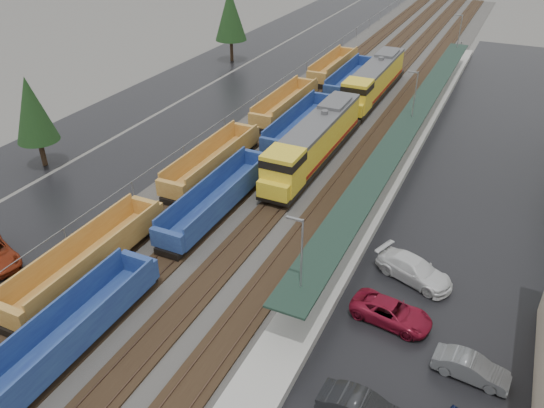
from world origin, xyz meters
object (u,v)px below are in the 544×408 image
(locomotive_lead, at_px, (314,142))
(parked_car_east_c, at_px, (414,270))
(well_string_blue, at_px, (219,199))
(locomotive_trail, at_px, (374,81))
(parked_car_east_b, at_px, (391,313))
(parked_car_east_e, at_px, (471,368))
(well_string_yellow, at_px, (160,203))

(locomotive_lead, xyz_separation_m, parked_car_east_c, (12.93, -13.58, -1.65))
(well_string_blue, bearing_deg, locomotive_trail, 82.98)
(well_string_blue, bearing_deg, parked_car_east_b, -22.74)
(parked_car_east_e, bearing_deg, well_string_blue, 71.83)
(locomotive_lead, height_order, well_string_blue, locomotive_lead)
(well_string_yellow, bearing_deg, locomotive_trail, 77.20)
(well_string_blue, height_order, parked_car_east_e, well_string_blue)
(well_string_yellow, distance_m, parked_car_east_b, 20.98)
(parked_car_east_b, height_order, parked_car_east_e, parked_car_east_b)
(locomotive_lead, bearing_deg, parked_car_east_c, -46.41)
(locomotive_trail, bearing_deg, locomotive_lead, -90.00)
(well_string_yellow, height_order, parked_car_east_e, well_string_yellow)
(locomotive_lead, relative_size, well_string_yellow, 0.20)
(locomotive_lead, xyz_separation_m, locomotive_trail, (0.00, 21.00, 0.00))
(locomotive_trail, bearing_deg, parked_car_east_e, -67.08)
(parked_car_east_b, bearing_deg, parked_car_east_c, 3.61)
(parked_car_east_b, bearing_deg, well_string_yellow, 86.57)
(parked_car_east_b, xyz_separation_m, parked_car_east_e, (5.17, -2.51, -0.02))
(locomotive_lead, bearing_deg, parked_car_east_e, -49.73)
(well_string_yellow, xyz_separation_m, parked_car_east_e, (25.72, -6.71, -0.54))
(parked_car_east_c, bearing_deg, locomotive_trail, 41.32)
(well_string_yellow, height_order, parked_car_east_b, well_string_yellow)
(locomotive_trail, relative_size, parked_car_east_b, 3.99)
(locomotive_lead, relative_size, parked_car_east_e, 4.87)
(locomotive_lead, bearing_deg, well_string_yellow, -119.39)
(well_string_yellow, relative_size, parked_car_east_c, 17.89)
(well_string_blue, bearing_deg, parked_car_east_c, -7.13)
(locomotive_trail, relative_size, parked_car_east_e, 4.87)
(parked_car_east_c, bearing_deg, parked_car_east_e, -126.03)
(well_string_yellow, bearing_deg, parked_car_east_e, -14.62)
(well_string_blue, bearing_deg, parked_car_east_e, -23.51)
(well_string_blue, bearing_deg, well_string_yellow, -145.61)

